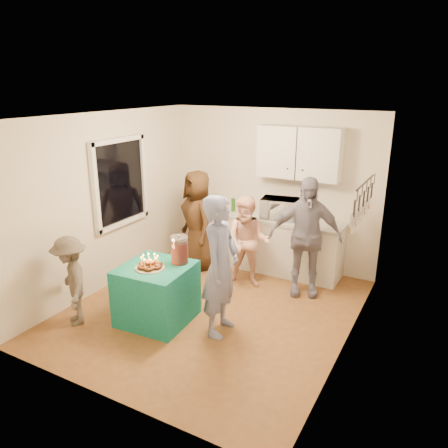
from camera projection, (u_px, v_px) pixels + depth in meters
The scene contains 19 objects.
floor at pixel (212, 310), 6.00m from camera, with size 4.00×4.00×0.00m, color brown.
ceiling at pixel (210, 116), 5.19m from camera, with size 4.00×4.00×0.00m, color white.
back_wall at pixel (272, 188), 7.26m from camera, with size 3.60×3.60×0.00m, color silver.
left_wall at pixel (105, 203), 6.41m from camera, with size 4.00×4.00×0.00m, color silver.
right_wall at pixel (353, 244), 4.77m from camera, with size 4.00×4.00×0.00m, color silver.
window_night at pixel (119, 182), 6.57m from camera, with size 0.04×1.00×1.20m, color black.
counter at pixel (274, 245), 7.19m from camera, with size 2.20×0.58×0.86m, color white.
countertop at pixel (275, 219), 7.05m from camera, with size 2.24×0.62×0.05m, color beige.
upper_cabinet at pixel (299, 153), 6.70m from camera, with size 1.30×0.30×0.80m, color white.
pot_rack at pixel (362, 202), 5.30m from camera, with size 0.12×1.00×0.60m, color black.
microwave at pixel (280, 208), 6.96m from camera, with size 0.58×0.39×0.32m, color white.
party_table at pixel (157, 293), 5.66m from camera, with size 0.85×0.85×0.76m, color #117564.
donut_cake at pixel (150, 262), 5.46m from camera, with size 0.38×0.38×0.18m, color #381C0C, non-canonical shape.
punch_jar at pixel (180, 251), 5.60m from camera, with size 0.22×0.22×0.34m, color #B51A0E.
man_birthday at pixel (220, 266), 5.25m from camera, with size 0.64×0.42×1.76m, color #7882AF.
woman_back_left at pixel (198, 220), 7.15m from camera, with size 0.81×0.53×1.66m, color brown.
woman_back_center at pixel (248, 242), 6.53m from camera, with size 0.69×0.53×1.41m, color #FF9985.
woman_back_right at pixel (305, 237), 6.23m from camera, with size 1.03×0.43×1.76m, color black.
child_near_left at pixel (71, 281), 5.52m from camera, with size 0.76×0.44×1.18m, color #4B433C.
Camera 1 is at (2.70, -4.59, 3.00)m, focal length 35.00 mm.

